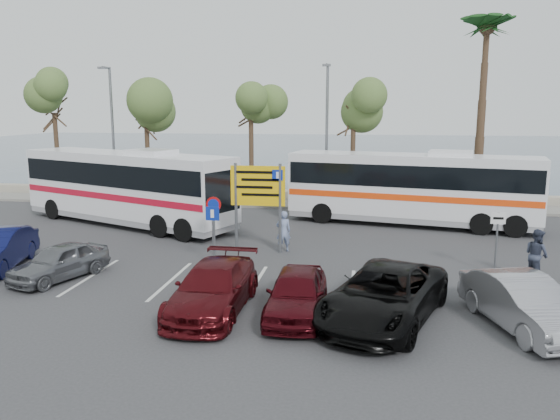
# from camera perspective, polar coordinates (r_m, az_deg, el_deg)

# --- Properties ---
(ground) EXTENTS (120.00, 120.00, 0.00)m
(ground) POSITION_cam_1_polar(r_m,az_deg,el_deg) (19.50, -7.00, -6.61)
(ground) COLOR #343437
(ground) RESTS_ON ground
(kerb_strip) EXTENTS (44.00, 2.40, 0.15)m
(kerb_strip) POSITION_cam_1_polar(r_m,az_deg,el_deg) (32.82, -0.40, 0.64)
(kerb_strip) COLOR gray
(kerb_strip) RESTS_ON ground
(seawall) EXTENTS (48.00, 0.80, 0.60)m
(seawall) POSITION_cam_1_polar(r_m,az_deg,el_deg) (34.73, 0.13, 1.56)
(seawall) COLOR #A19781
(seawall) RESTS_ON ground
(sea) EXTENTS (140.00, 140.00, 0.00)m
(sea) POSITION_cam_1_polar(r_m,az_deg,el_deg) (78.29, 5.00, 6.33)
(sea) COLOR #3F5565
(sea) RESTS_ON ground
(tree_far_left) EXTENTS (3.20, 3.20, 7.60)m
(tree_far_left) POSITION_cam_1_polar(r_m,az_deg,el_deg) (37.22, -22.61, 10.69)
(tree_far_left) COLOR #382619
(tree_far_left) RESTS_ON kerb_strip
(tree_left) EXTENTS (3.20, 3.20, 7.20)m
(tree_left) POSITION_cam_1_polar(r_m,az_deg,el_deg) (34.52, -13.88, 10.71)
(tree_left) COLOR #382619
(tree_left) RESTS_ON kerb_strip
(tree_mid) EXTENTS (3.20, 3.20, 8.00)m
(tree_mid) POSITION_cam_1_polar(r_m,az_deg,el_deg) (32.61, -3.08, 12.17)
(tree_mid) COLOR #382619
(tree_mid) RESTS_ON kerb_strip
(tree_right) EXTENTS (3.20, 3.20, 7.40)m
(tree_right) POSITION_cam_1_polar(r_m,az_deg,el_deg) (31.92, 7.74, 11.25)
(tree_right) COLOR #382619
(tree_right) RESTS_ON kerb_strip
(palm_tree) EXTENTS (4.80, 4.80, 11.20)m
(palm_tree) POSITION_cam_1_polar(r_m,az_deg,el_deg) (32.80, 20.81, 17.15)
(palm_tree) COLOR #382619
(palm_tree) RESTS_ON kerb_strip
(street_lamp_left) EXTENTS (0.45, 1.15, 8.01)m
(street_lamp_left) POSITION_cam_1_polar(r_m,az_deg,el_deg) (34.91, -17.14, 8.24)
(street_lamp_left) COLOR slate
(street_lamp_left) RESTS_ON kerb_strip
(street_lamp_right) EXTENTS (0.45, 1.15, 8.01)m
(street_lamp_right) POSITION_cam_1_polar(r_m,az_deg,el_deg) (31.53, 4.90, 8.47)
(street_lamp_right) COLOR slate
(street_lamp_right) RESTS_ON kerb_strip
(direction_sign) EXTENTS (2.20, 0.12, 3.60)m
(direction_sign) POSITION_cam_1_polar(r_m,az_deg,el_deg) (21.77, -2.32, 1.83)
(direction_sign) COLOR slate
(direction_sign) RESTS_ON ground
(sign_no_stop) EXTENTS (0.60, 0.08, 2.35)m
(sign_no_stop) POSITION_cam_1_polar(r_m,az_deg,el_deg) (21.50, -6.92, -0.66)
(sign_no_stop) COLOR slate
(sign_no_stop) RESTS_ON ground
(sign_parking) EXTENTS (0.50, 0.07, 2.25)m
(sign_parking) POSITION_cam_1_polar(r_m,az_deg,el_deg) (19.92, -7.03, -1.87)
(sign_parking) COLOR slate
(sign_parking) RESTS_ON ground
(sign_taxi) EXTENTS (0.50, 0.07, 2.20)m
(sign_taxi) POSITION_cam_1_polar(r_m,az_deg,el_deg) (20.42, 21.73, -2.38)
(sign_taxi) COLOR slate
(sign_taxi) RESTS_ON ground
(lane_markings) EXTENTS (12.02, 4.20, 0.01)m
(lane_markings) POSITION_cam_1_polar(r_m,az_deg,el_deg) (18.93, -11.17, -7.25)
(lane_markings) COLOR silver
(lane_markings) RESTS_ON ground
(coach_bus_left) EXTENTS (12.28, 7.36, 3.83)m
(coach_bus_left) POSITION_cam_1_polar(r_m,az_deg,el_deg) (28.19, -15.75, 2.10)
(coach_bus_left) COLOR white
(coach_bus_left) RESTS_ON ground
(coach_bus_right) EXTENTS (12.29, 4.91, 3.75)m
(coach_bus_right) POSITION_cam_1_polar(r_m,az_deg,el_deg) (27.81, 13.52, 2.02)
(coach_bus_right) COLOR white
(coach_bus_right) RESTS_ON ground
(car_silver_a) EXTENTS (2.56, 3.86, 1.22)m
(car_silver_a) POSITION_cam_1_polar(r_m,az_deg,el_deg) (20.07, -22.07, -5.01)
(car_silver_a) COLOR slate
(car_silver_a) RESTS_ON ground
(car_maroon) EXTENTS (2.00, 4.75, 1.37)m
(car_maroon) POSITION_cam_1_polar(r_m,az_deg,el_deg) (15.83, -6.99, -8.11)
(car_maroon) COLOR #4C0C11
(car_maroon) RESTS_ON ground
(car_red) EXTENTS (1.60, 3.92, 1.33)m
(car_red) POSITION_cam_1_polar(r_m,az_deg,el_deg) (15.38, 1.76, -8.67)
(car_red) COLOR #42090F
(car_red) RESTS_ON ground
(suv_black) EXTENTS (4.15, 5.91, 1.50)m
(suv_black) POSITION_cam_1_polar(r_m,az_deg,el_deg) (15.26, 10.84, -8.68)
(suv_black) COLOR black
(suv_black) RESTS_ON ground
(car_silver_b) EXTENTS (2.74, 4.55, 1.42)m
(car_silver_b) POSITION_cam_1_polar(r_m,az_deg,el_deg) (15.84, 24.04, -8.87)
(car_silver_b) COLOR #9B9BA0
(car_silver_b) RESTS_ON ground
(pedestrian_near) EXTENTS (0.71, 0.58, 1.67)m
(pedestrian_near) POSITION_cam_1_polar(r_m,az_deg,el_deg) (22.12, 0.36, -2.22)
(pedestrian_near) COLOR #7B8BB4
(pedestrian_near) RESTS_ON ground
(pedestrian_far) EXTENTS (0.98, 1.06, 1.76)m
(pedestrian_far) POSITION_cam_1_polar(r_m,az_deg,el_deg) (20.38, 25.22, -4.24)
(pedestrian_far) COLOR #353B4F
(pedestrian_far) RESTS_ON ground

